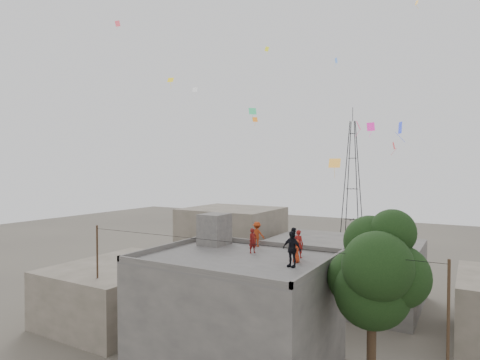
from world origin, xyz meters
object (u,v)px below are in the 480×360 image
(person_red_adult, at_px, (299,244))
(stair_head_box, at_px, (214,229))
(tree, at_px, (376,272))
(person_dark_adult, at_px, (292,249))
(transmission_tower, at_px, (352,182))

(person_red_adult, bearing_deg, stair_head_box, 2.53)
(tree, xyz_separation_m, person_dark_adult, (-3.89, -1.04, 0.90))
(stair_head_box, height_order, transmission_tower, transmission_tower)
(transmission_tower, height_order, person_red_adult, transmission_tower)
(person_red_adult, xyz_separation_m, person_dark_adult, (0.49, -2.15, 0.13))
(person_dark_adult, bearing_deg, stair_head_box, 167.88)
(transmission_tower, xyz_separation_m, person_dark_adult, (7.48, -40.44, -2.06))
(stair_head_box, height_order, person_dark_adult, stair_head_box)
(person_dark_adult, bearing_deg, tree, 27.33)
(person_red_adult, relative_size, person_dark_adult, 0.85)
(tree, relative_size, transmission_tower, 0.45)
(stair_head_box, height_order, tree, tree)
(tree, bearing_deg, person_red_adult, 165.71)
(tree, distance_m, transmission_tower, 41.12)
(tree, bearing_deg, transmission_tower, 106.09)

